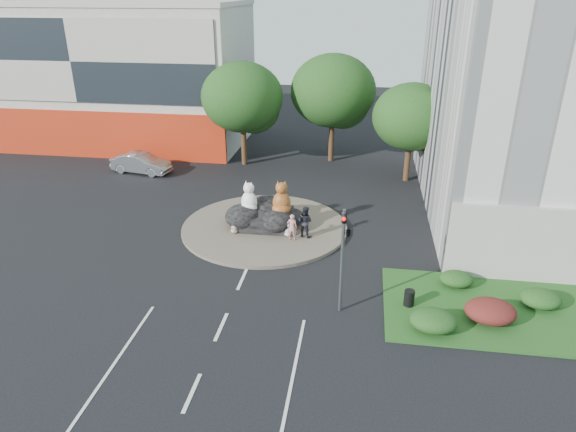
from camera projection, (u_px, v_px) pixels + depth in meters
name	position (u px, v px, depth m)	size (l,w,h in m)	color
ground	(221.00, 327.00, 22.18)	(120.00, 120.00, 0.00)	black
roundabout_island	(265.00, 227.00, 31.17)	(10.00, 10.00, 0.20)	brown
rock_plinth	(265.00, 219.00, 30.95)	(3.20, 2.60, 0.90)	black
shophouse_block	(108.00, 73.00, 47.28)	(25.20, 12.30, 17.40)	beige
grass_verge	(495.00, 310.00, 23.25)	(10.00, 6.00, 0.12)	#20511B
tree_left	(243.00, 100.00, 40.49)	(6.46, 6.46, 8.27)	#382314
tree_mid	(334.00, 94.00, 41.23)	(6.84, 6.84, 8.76)	#382314
tree_right	(412.00, 120.00, 37.19)	(5.70, 5.70, 7.30)	#382314
hedge_near_green	(434.00, 321.00, 21.64)	(2.00, 1.60, 0.90)	#133E17
hedge_red	(490.00, 311.00, 22.19)	(2.20, 1.76, 0.99)	#441812
hedge_mid_green	(541.00, 299.00, 23.24)	(1.80, 1.44, 0.81)	#133E17
hedge_back_green	(457.00, 279.00, 24.91)	(1.60, 1.28, 0.72)	#133E17
traffic_light	(345.00, 239.00, 21.82)	(0.44, 1.24, 5.00)	#595B60
street_lamp	(505.00, 180.00, 25.82)	(2.34, 0.22, 8.06)	#595B60
cat_white	(249.00, 197.00, 30.45)	(1.15, 1.00, 1.92)	white
cat_tabby	(282.00, 197.00, 30.17)	(1.24, 1.07, 2.06)	#C77429
kitten_calico	(234.00, 226.00, 30.06)	(0.51, 0.44, 0.84)	beige
kitten_white	(288.00, 229.00, 29.68)	(0.52, 0.45, 0.87)	beige
pedestrian_pink	(292.00, 227.00, 29.07)	(0.58, 0.38, 1.59)	tan
pedestrian_dark	(305.00, 221.00, 29.46)	(0.91, 0.71, 1.87)	#22222A
parked_car	(141.00, 163.00, 40.30)	(1.65, 4.74, 1.56)	#A0A2A7
litter_bin	(409.00, 298.00, 23.35)	(0.48, 0.48, 0.76)	black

